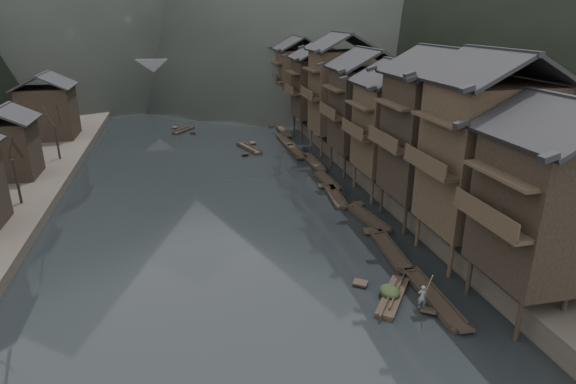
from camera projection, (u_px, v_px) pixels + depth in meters
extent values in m
plane|color=black|center=(237.00, 275.00, 33.21)|extent=(300.00, 300.00, 0.00)
cube|color=#2D2823|center=(424.00, 122.00, 76.76)|extent=(40.00, 200.00, 1.80)
cylinder|color=black|center=(519.00, 320.00, 26.18)|extent=(0.30, 0.30, 2.90)
cylinder|color=black|center=(469.00, 276.00, 30.57)|extent=(0.30, 0.30, 2.90)
cylinder|color=black|center=(562.00, 313.00, 26.75)|extent=(0.30, 0.30, 2.90)
cylinder|color=black|center=(507.00, 271.00, 31.14)|extent=(0.30, 0.30, 2.90)
cube|color=black|center=(555.00, 208.00, 27.18)|extent=(7.00, 6.00, 8.06)
cube|color=black|center=(491.00, 221.00, 26.49)|extent=(1.20, 5.70, 0.25)
cylinder|color=black|center=(451.00, 260.00, 32.59)|extent=(0.30, 0.30, 2.90)
cylinder|color=black|center=(418.00, 231.00, 36.98)|extent=(0.30, 0.30, 2.90)
cylinder|color=black|center=(487.00, 256.00, 33.16)|extent=(0.30, 0.30, 2.90)
cylinder|color=black|center=(450.00, 228.00, 37.55)|extent=(0.30, 0.30, 2.90)
cube|color=black|center=(484.00, 157.00, 33.23)|extent=(7.00, 6.00, 10.11)
cube|color=black|center=(430.00, 168.00, 32.58)|extent=(1.20, 5.70, 0.25)
cylinder|color=black|center=(405.00, 220.00, 39.00)|extent=(0.30, 0.30, 2.90)
cylinder|color=black|center=(382.00, 199.00, 43.39)|extent=(0.30, 0.30, 2.90)
cylinder|color=black|center=(436.00, 217.00, 39.57)|extent=(0.30, 0.30, 2.90)
cylinder|color=black|center=(410.00, 197.00, 43.96)|extent=(0.30, 0.30, 2.90)
cube|color=black|center=(433.00, 136.00, 39.68)|extent=(7.00, 6.00, 9.85)
cube|color=black|center=(388.00, 144.00, 39.03)|extent=(1.20, 5.70, 0.25)
cylinder|color=black|center=(372.00, 191.00, 45.40)|extent=(0.30, 0.30, 2.90)
cylinder|color=black|center=(355.00, 175.00, 49.80)|extent=(0.30, 0.30, 2.90)
cylinder|color=black|center=(399.00, 189.00, 45.97)|extent=(0.30, 0.30, 2.90)
cylinder|color=black|center=(379.00, 174.00, 50.37)|extent=(0.30, 0.30, 2.90)
cube|color=black|center=(396.00, 128.00, 46.38)|extent=(7.00, 6.00, 8.20)
cube|color=black|center=(357.00, 134.00, 45.69)|extent=(1.20, 5.70, 0.25)
cylinder|color=black|center=(344.00, 166.00, 52.73)|extent=(0.30, 0.30, 2.90)
cylinder|color=black|center=(331.00, 155.00, 57.12)|extent=(0.30, 0.30, 2.90)
cylinder|color=black|center=(368.00, 165.00, 53.29)|extent=(0.30, 0.30, 2.90)
cylinder|color=black|center=(353.00, 153.00, 57.69)|extent=(0.30, 0.30, 2.90)
cube|color=black|center=(366.00, 110.00, 53.59)|extent=(7.00, 6.00, 8.81)
cube|color=black|center=(332.00, 115.00, 52.92)|extent=(1.20, 5.70, 0.25)
cylinder|color=black|center=(321.00, 146.00, 60.96)|extent=(0.30, 0.30, 2.90)
cylinder|color=black|center=(311.00, 137.00, 65.36)|extent=(0.30, 0.30, 2.90)
cylinder|color=black|center=(342.00, 145.00, 61.53)|extent=(0.30, 0.30, 2.90)
cylinder|color=black|center=(331.00, 136.00, 65.93)|extent=(0.30, 0.30, 2.90)
cube|color=black|center=(340.00, 92.00, 61.60)|extent=(7.00, 6.00, 10.16)
cube|color=black|center=(310.00, 97.00, 60.94)|extent=(1.20, 5.70, 0.25)
cylinder|color=black|center=(302.00, 129.00, 70.12)|extent=(0.30, 0.30, 2.90)
cylinder|color=black|center=(294.00, 122.00, 74.51)|extent=(0.30, 0.30, 2.90)
cylinder|color=black|center=(320.00, 128.00, 70.69)|extent=(0.30, 0.30, 2.90)
cylinder|color=black|center=(311.00, 121.00, 75.08)|extent=(0.30, 0.30, 2.90)
cube|color=black|center=(318.00, 88.00, 71.06)|extent=(7.00, 6.00, 8.37)
cube|color=black|center=(292.00, 92.00, 70.38)|extent=(1.20, 5.70, 0.25)
cylinder|color=black|center=(284.00, 114.00, 81.10)|extent=(0.30, 0.30, 2.90)
cylinder|color=black|center=(278.00, 109.00, 85.49)|extent=(0.30, 0.30, 2.90)
cylinder|color=black|center=(300.00, 113.00, 81.67)|extent=(0.30, 0.30, 2.90)
cylinder|color=black|center=(293.00, 108.00, 86.06)|extent=(0.30, 0.30, 2.90)
cube|color=black|center=(299.00, 77.00, 81.96)|extent=(7.00, 6.00, 8.86)
cube|color=black|center=(276.00, 80.00, 81.28)|extent=(1.20, 5.70, 0.25)
cube|color=black|center=(8.00, 147.00, 49.51)|extent=(5.00, 5.00, 5.80)
cube|color=black|center=(49.00, 111.00, 65.82)|extent=(6.50, 6.50, 6.80)
cylinder|color=black|center=(24.00, 179.00, 42.73)|extent=(0.24, 0.24, 4.09)
cylinder|color=black|center=(59.00, 140.00, 56.12)|extent=(0.24, 0.24, 4.04)
cube|color=black|center=(431.00, 297.00, 30.41)|extent=(1.30, 7.30, 0.30)
cube|color=black|center=(432.00, 294.00, 30.35)|extent=(1.35, 7.16, 0.10)
cube|color=black|center=(406.00, 268.00, 33.54)|extent=(0.96, 0.92, 0.36)
cube|color=black|center=(464.00, 327.00, 27.19)|extent=(0.96, 0.92, 0.36)
cube|color=black|center=(389.00, 250.00, 36.50)|extent=(1.64, 7.07, 0.30)
cube|color=black|center=(389.00, 248.00, 36.43)|extent=(1.69, 6.93, 0.10)
cube|color=black|center=(369.00, 230.00, 39.46)|extent=(1.00, 0.93, 0.35)
cube|color=black|center=(413.00, 269.00, 33.44)|extent=(1.00, 0.93, 0.35)
cube|color=black|center=(367.00, 218.00, 42.20)|extent=(1.92, 6.72, 0.30)
cube|color=black|center=(367.00, 216.00, 42.14)|extent=(1.96, 6.59, 0.10)
cube|color=black|center=(358.00, 203.00, 45.13)|extent=(1.03, 0.93, 0.34)
cube|color=black|center=(377.00, 232.00, 39.18)|extent=(1.03, 0.93, 0.34)
cube|color=black|center=(335.00, 196.00, 47.28)|extent=(1.71, 6.41, 0.30)
cube|color=black|center=(335.00, 195.00, 47.22)|extent=(1.75, 6.29, 0.10)
cube|color=black|center=(323.00, 185.00, 49.94)|extent=(1.01, 0.87, 0.33)
cube|color=black|center=(348.00, 206.00, 44.53)|extent=(1.01, 0.87, 0.33)
cube|color=black|center=(327.00, 182.00, 51.40)|extent=(1.33, 5.87, 0.30)
cube|color=black|center=(327.00, 180.00, 51.34)|extent=(1.38, 5.76, 0.10)
cube|color=black|center=(321.00, 173.00, 53.94)|extent=(0.96, 0.76, 0.32)
cube|color=black|center=(334.00, 189.00, 48.77)|extent=(0.96, 0.76, 0.32)
cube|color=black|center=(313.00, 163.00, 57.96)|extent=(1.18, 7.14, 0.30)
cube|color=black|center=(313.00, 162.00, 57.90)|extent=(1.24, 7.00, 0.10)
cube|color=black|center=(306.00, 154.00, 61.05)|extent=(0.95, 0.88, 0.35)
cube|color=black|center=(321.00, 170.00, 54.77)|extent=(0.95, 0.88, 0.35)
cube|color=black|center=(295.00, 151.00, 62.84)|extent=(1.48, 7.11, 0.30)
cube|color=black|center=(296.00, 150.00, 62.78)|extent=(1.52, 6.97, 0.10)
cube|color=black|center=(291.00, 144.00, 65.93)|extent=(0.98, 0.92, 0.35)
cube|color=black|center=(300.00, 158.00, 59.66)|extent=(0.98, 0.92, 0.35)
cube|color=black|center=(284.00, 140.00, 68.42)|extent=(1.13, 6.83, 0.30)
cube|color=black|center=(284.00, 139.00, 68.36)|extent=(1.18, 6.69, 0.10)
cube|color=black|center=(279.00, 134.00, 71.37)|extent=(0.94, 0.84, 0.35)
cube|color=black|center=(289.00, 145.00, 65.38)|extent=(0.94, 0.84, 0.35)
cube|color=black|center=(283.00, 132.00, 73.62)|extent=(1.15, 7.33, 0.30)
cube|color=black|center=(283.00, 130.00, 73.55)|extent=(1.20, 7.18, 0.10)
cube|color=black|center=(279.00, 126.00, 76.78)|extent=(0.94, 0.90, 0.36)
cube|color=black|center=(289.00, 136.00, 70.36)|extent=(0.94, 0.90, 0.36)
cube|color=black|center=(271.00, 123.00, 79.31)|extent=(1.79, 5.94, 0.30)
cube|color=black|center=(271.00, 122.00, 79.25)|extent=(1.83, 5.83, 0.10)
cube|color=black|center=(266.00, 119.00, 81.75)|extent=(1.01, 0.83, 0.32)
cube|color=black|center=(276.00, 126.00, 76.78)|extent=(1.01, 0.83, 0.32)
cube|color=black|center=(249.00, 149.00, 64.16)|extent=(2.76, 5.97, 0.30)
cube|color=black|center=(249.00, 147.00, 64.10)|extent=(2.77, 5.87, 0.10)
cube|color=black|center=(252.00, 142.00, 66.78)|extent=(1.03, 0.96, 0.32)
cube|color=black|center=(245.00, 153.00, 61.44)|extent=(1.03, 0.96, 0.32)
cube|color=black|center=(184.00, 130.00, 74.47)|extent=(3.59, 4.81, 0.30)
cube|color=black|center=(183.00, 129.00, 74.41)|extent=(3.57, 4.75, 0.10)
cube|color=black|center=(175.00, 127.00, 76.02)|extent=(1.06, 0.99, 0.30)
cube|color=black|center=(193.00, 132.00, 72.82)|extent=(1.06, 0.99, 0.30)
cube|color=#4C4C4F|center=(191.00, 67.00, 96.62)|extent=(40.00, 6.00, 1.60)
cube|color=#4C4C4F|center=(192.00, 61.00, 93.70)|extent=(40.00, 0.50, 1.00)
cube|color=#4C4C4F|center=(191.00, 59.00, 98.64)|extent=(40.00, 0.50, 1.00)
cube|color=#4C4C4F|center=(121.00, 89.00, 95.10)|extent=(3.20, 6.00, 6.40)
cube|color=#4C4C4F|center=(170.00, 87.00, 97.07)|extent=(3.20, 6.00, 6.40)
cube|color=#4C4C4F|center=(215.00, 86.00, 98.94)|extent=(3.20, 6.00, 6.40)
cube|color=#4C4C4F|center=(261.00, 85.00, 100.90)|extent=(3.20, 6.00, 6.40)
cube|color=black|center=(393.00, 297.00, 30.39)|extent=(3.88, 4.69, 0.30)
cube|color=black|center=(393.00, 295.00, 30.32)|extent=(3.87, 4.64, 0.10)
cube|color=black|center=(360.00, 282.00, 31.81)|extent=(1.12, 1.06, 0.30)
cube|color=black|center=(429.00, 309.00, 28.86)|extent=(1.12, 1.06, 0.30)
ellipsoid|color=black|center=(390.00, 287.00, 30.32)|extent=(1.20, 1.58, 0.72)
imported|color=#58585B|center=(423.00, 293.00, 28.85)|extent=(0.63, 0.48, 1.53)
cylinder|color=#8C7A51|center=(430.00, 256.00, 28.03)|extent=(0.70, 2.17, 3.50)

